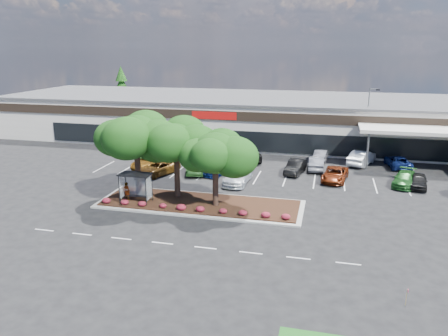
% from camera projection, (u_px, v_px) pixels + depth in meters
% --- Properties ---
extents(ground, '(160.00, 160.00, 0.00)m').
position_uv_depth(ground, '(210.00, 225.00, 34.27)').
color(ground, black).
rests_on(ground, ground).
extents(retail_store, '(80.40, 25.20, 6.25)m').
position_uv_depth(retail_store, '(271.00, 118.00, 65.11)').
color(retail_store, silver).
rests_on(retail_store, ground).
extents(landscape_island, '(18.00, 6.00, 0.26)m').
position_uv_depth(landscape_island, '(200.00, 204.00, 38.44)').
color(landscape_island, '#A3A39E').
rests_on(landscape_island, ground).
extents(lane_markings, '(33.12, 20.06, 0.01)m').
position_uv_depth(lane_markings, '(236.00, 185.00, 44.05)').
color(lane_markings, silver).
rests_on(lane_markings, ground).
extents(shrub_row, '(17.00, 0.80, 0.50)m').
position_uv_depth(shrub_row, '(193.00, 208.00, 36.37)').
color(shrub_row, '#9A2241').
rests_on(shrub_row, landscape_island).
extents(bus_shelter, '(2.75, 1.55, 2.59)m').
position_uv_depth(bus_shelter, '(136.00, 179.00, 38.12)').
color(bus_shelter, black).
rests_on(bus_shelter, landscape_island).
extents(island_tree_west, '(7.20, 7.20, 7.89)m').
position_uv_depth(island_tree_west, '(137.00, 154.00, 39.16)').
color(island_tree_west, '#16350D').
rests_on(island_tree_west, landscape_island).
extents(island_tree_mid, '(6.60, 6.60, 7.32)m').
position_uv_depth(island_tree_mid, '(177.00, 157.00, 39.10)').
color(island_tree_mid, '#16350D').
rests_on(island_tree_mid, landscape_island).
extents(island_tree_east, '(5.80, 5.80, 6.50)m').
position_uv_depth(island_tree_east, '(215.00, 169.00, 36.89)').
color(island_tree_east, '#16350D').
rests_on(island_tree_east, landscape_island).
extents(conifer_north_west, '(4.40, 4.40, 10.00)m').
position_uv_depth(conifer_north_west, '(122.00, 92.00, 82.77)').
color(conifer_north_west, '#16350D').
rests_on(conifer_north_west, ground).
extents(person_waiting, '(0.69, 0.54, 1.66)m').
position_uv_depth(person_waiting, '(127.00, 191.00, 38.80)').
color(person_waiting, '#594C47').
rests_on(person_waiting, landscape_island).
extents(light_pole, '(1.38, 0.87, 8.54)m').
position_uv_depth(light_pole, '(367.00, 126.00, 55.09)').
color(light_pole, '#A3A39E').
rests_on(light_pole, ground).
extents(survey_stake, '(0.08, 0.14, 0.99)m').
position_uv_depth(survey_stake, '(407.00, 295.00, 23.47)').
color(survey_stake, tan).
rests_on(survey_stake, ground).
extents(car_0, '(3.02, 5.47, 1.45)m').
position_uv_depth(car_0, '(148.00, 162.00, 49.95)').
color(car_0, brown).
rests_on(car_0, ground).
extents(car_1, '(4.41, 5.81, 1.47)m').
position_uv_depth(car_1, '(157.00, 168.00, 47.27)').
color(car_1, brown).
rests_on(car_1, ground).
extents(car_2, '(2.89, 5.46, 1.71)m').
position_uv_depth(car_2, '(196.00, 165.00, 48.14)').
color(car_2, '#1D421A').
rests_on(car_2, ground).
extents(car_3, '(3.26, 4.92, 1.32)m').
position_uv_depth(car_3, '(219.00, 168.00, 47.57)').
color(car_3, navy).
rests_on(car_3, ground).
extents(car_4, '(2.47, 5.55, 1.58)m').
position_uv_depth(car_4, '(238.00, 176.00, 44.46)').
color(car_4, silver).
rests_on(car_4, ground).
extents(car_5, '(2.31, 4.72, 1.49)m').
position_uv_depth(car_5, '(295.00, 167.00, 47.81)').
color(car_5, black).
rests_on(car_5, ground).
extents(car_6, '(3.02, 5.30, 1.39)m').
position_uv_depth(car_6, '(335.00, 174.00, 45.18)').
color(car_6, '#62210B').
rests_on(car_6, ground).
extents(car_7, '(3.14, 5.11, 1.38)m').
position_uv_depth(car_7, '(405.00, 179.00, 43.69)').
color(car_7, '#1D551E').
rests_on(car_7, ground).
extents(car_8, '(2.24, 4.21, 1.36)m').
position_uv_depth(car_8, '(418.00, 181.00, 43.00)').
color(car_8, black).
rests_on(car_8, ground).
extents(car_9, '(3.06, 5.06, 1.57)m').
position_uv_depth(car_9, '(157.00, 153.00, 53.96)').
color(car_9, '#1F551B').
rests_on(car_9, ground).
extents(car_10, '(3.33, 5.09, 1.37)m').
position_uv_depth(car_10, '(159.00, 154.00, 53.53)').
color(car_10, navy).
rests_on(car_10, ground).
extents(car_11, '(4.96, 6.71, 1.69)m').
position_uv_depth(car_11, '(246.00, 153.00, 53.40)').
color(car_11, black).
rests_on(car_11, ground).
extents(car_13, '(1.86, 4.77, 1.55)m').
position_uv_depth(car_13, '(316.00, 163.00, 49.29)').
color(car_13, slate).
rests_on(car_13, ground).
extents(car_14, '(1.82, 4.31, 1.38)m').
position_uv_depth(car_14, '(321.00, 155.00, 53.28)').
color(car_14, '#55555C').
rests_on(car_14, ground).
extents(car_15, '(3.66, 5.50, 1.71)m').
position_uv_depth(car_15, '(362.00, 158.00, 51.29)').
color(car_15, silver).
rests_on(car_15, ground).
extents(car_16, '(2.92, 5.17, 1.36)m').
position_uv_depth(car_16, '(398.00, 162.00, 50.20)').
color(car_16, navy).
rests_on(car_16, ground).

